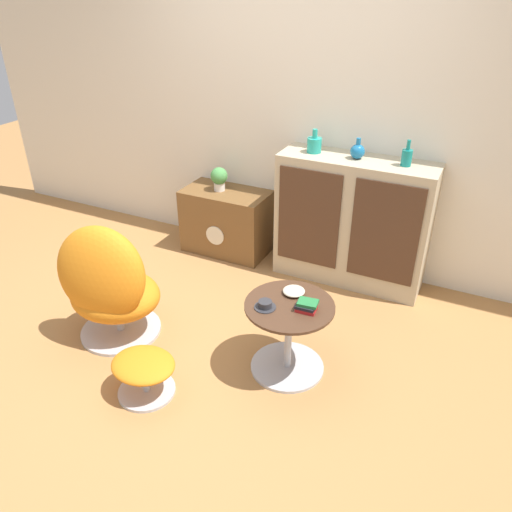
% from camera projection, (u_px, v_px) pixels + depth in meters
% --- Properties ---
extents(ground_plane, '(12.00, 12.00, 0.00)m').
position_uv_depth(ground_plane, '(202.00, 352.00, 3.36)').
color(ground_plane, '#A87542').
extents(wall_back, '(6.40, 0.06, 2.60)m').
position_uv_depth(wall_back, '(297.00, 106.00, 3.93)').
color(wall_back, silver).
rests_on(wall_back, ground_plane).
extents(sideboard, '(1.18, 0.39, 1.03)m').
position_uv_depth(sideboard, '(352.00, 222.00, 3.92)').
color(sideboard, tan).
rests_on(sideboard, ground_plane).
extents(tv_console, '(0.75, 0.42, 0.57)m').
position_uv_depth(tv_console, '(227.00, 221.00, 4.45)').
color(tv_console, brown).
rests_on(tv_console, ground_plane).
extents(egg_chair, '(0.71, 0.66, 0.89)m').
position_uv_depth(egg_chair, '(109.00, 286.00, 3.29)').
color(egg_chair, '#B7B7BC').
rests_on(egg_chair, ground_plane).
extents(ottoman, '(0.39, 0.35, 0.26)m').
position_uv_depth(ottoman, '(144.00, 369.00, 2.95)').
color(ottoman, '#B7B7BC').
rests_on(ottoman, ground_plane).
extents(coffee_table, '(0.55, 0.55, 0.50)m').
position_uv_depth(coffee_table, '(288.00, 335.00, 3.09)').
color(coffee_table, '#B7B7BC').
rests_on(coffee_table, ground_plane).
extents(vase_leftmost, '(0.11, 0.11, 0.18)m').
position_uv_depth(vase_leftmost, '(314.00, 144.00, 3.77)').
color(vase_leftmost, teal).
rests_on(vase_leftmost, sideboard).
extents(vase_inner_left, '(0.11, 0.11, 0.15)m').
position_uv_depth(vase_inner_left, '(358.00, 151.00, 3.65)').
color(vase_inner_left, '#196699').
rests_on(vase_inner_left, sideboard).
extents(vase_inner_right, '(0.07, 0.07, 0.19)m').
position_uv_depth(vase_inner_right, '(407.00, 157.00, 3.51)').
color(vase_inner_right, '#147A75').
rests_on(vase_inner_right, sideboard).
extents(potted_plant, '(0.15, 0.15, 0.20)m').
position_uv_depth(potted_plant, '(219.00, 178.00, 4.27)').
color(potted_plant, silver).
rests_on(potted_plant, tv_console).
extents(teacup, '(0.13, 0.13, 0.05)m').
position_uv_depth(teacup, '(265.00, 305.00, 2.94)').
color(teacup, '#2D2D33').
rests_on(teacup, coffee_table).
extents(book_stack, '(0.13, 0.11, 0.06)m').
position_uv_depth(book_stack, '(307.00, 306.00, 2.91)').
color(book_stack, red).
rests_on(book_stack, coffee_table).
extents(bowl, '(0.14, 0.14, 0.04)m').
position_uv_depth(bowl, '(294.00, 291.00, 3.07)').
color(bowl, beige).
rests_on(bowl, coffee_table).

